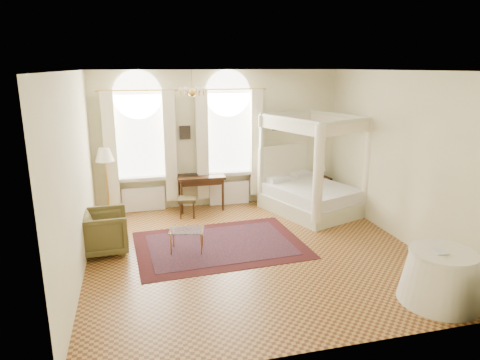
# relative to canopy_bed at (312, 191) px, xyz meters

# --- Properties ---
(ground) EXTENTS (6.00, 6.00, 0.00)m
(ground) POSITION_rel_canopy_bed_xyz_m (-1.98, -1.86, -0.52)
(ground) COLOR olive
(ground) RESTS_ON ground
(room_walls) EXTENTS (6.00, 6.00, 6.00)m
(room_walls) POSITION_rel_canopy_bed_xyz_m (-1.98, -1.86, 1.46)
(room_walls) COLOR #F5ECBA
(room_walls) RESTS_ON ground
(window_left) EXTENTS (1.62, 0.27, 3.29)m
(window_left) POSITION_rel_canopy_bed_xyz_m (-3.88, 1.02, 0.97)
(window_left) COLOR silver
(window_left) RESTS_ON room_walls
(window_right) EXTENTS (1.62, 0.27, 3.29)m
(window_right) POSITION_rel_canopy_bed_xyz_m (-1.78, 1.02, 0.97)
(window_right) COLOR silver
(window_right) RESTS_ON room_walls
(chandelier) EXTENTS (0.51, 0.45, 0.50)m
(chandelier) POSITION_rel_canopy_bed_xyz_m (-2.88, -0.66, 2.38)
(chandelier) COLOR gold
(chandelier) RESTS_ON room_walls
(wall_pictures) EXTENTS (2.54, 0.03, 0.39)m
(wall_pictures) POSITION_rel_canopy_bed_xyz_m (-1.89, 1.11, 1.37)
(wall_pictures) COLOR black
(wall_pictures) RESTS_ON room_walls
(canopy_bed) EXTENTS (2.32, 2.56, 2.30)m
(canopy_bed) POSITION_rel_canopy_bed_xyz_m (0.00, 0.00, 0.00)
(canopy_bed) COLOR beige
(canopy_bed) RESTS_ON ground
(nightstand) EXTENTS (0.46, 0.43, 0.59)m
(nightstand) POSITION_rel_canopy_bed_xyz_m (0.64, 0.84, -0.23)
(nightstand) COLOR #3B2510
(nightstand) RESTS_ON ground
(nightstand_lamp) EXTENTS (0.30, 0.30, 0.44)m
(nightstand_lamp) POSITION_rel_canopy_bed_xyz_m (0.54, 0.81, 0.36)
(nightstand_lamp) COLOR gold
(nightstand_lamp) RESTS_ON nightstand
(writing_desk) EXTENTS (1.13, 0.61, 0.84)m
(writing_desk) POSITION_rel_canopy_bed_xyz_m (-2.52, 0.84, 0.20)
(writing_desk) COLOR #3B2510
(writing_desk) RESTS_ON ground
(laptop) EXTENTS (0.43, 0.36, 0.03)m
(laptop) POSITION_rel_canopy_bed_xyz_m (-2.71, 0.98, 0.33)
(laptop) COLOR black
(laptop) RESTS_ON writing_desk
(stool) EXTENTS (0.45, 0.45, 0.46)m
(stool) POSITION_rel_canopy_bed_xyz_m (-2.92, 0.37, -0.14)
(stool) COLOR #3F381B
(stool) RESTS_ON ground
(armchair) EXTENTS (0.93, 0.90, 0.81)m
(armchair) POSITION_rel_canopy_bed_xyz_m (-4.68, -1.21, -0.12)
(armchair) COLOR #4D4521
(armchair) RESTS_ON ground
(coffee_table) EXTENTS (0.73, 0.58, 0.44)m
(coffee_table) POSITION_rel_canopy_bed_xyz_m (-3.18, -1.54, -0.13)
(coffee_table) COLOR white
(coffee_table) RESTS_ON ground
(floor_lamp) EXTENTS (0.41, 0.41, 1.61)m
(floor_lamp) POSITION_rel_canopy_bed_xyz_m (-4.68, 0.84, 0.85)
(floor_lamp) COLOR gold
(floor_lamp) RESTS_ON ground
(oriental_rug) EXTENTS (3.31, 2.46, 0.01)m
(oriental_rug) POSITION_rel_canopy_bed_xyz_m (-2.52, -1.42, -0.52)
(oriental_rug) COLOR #3D0E0E
(oriental_rug) RESTS_ON ground
(side_table) EXTENTS (1.16, 1.16, 0.79)m
(side_table) POSITION_rel_canopy_bed_xyz_m (0.19, -4.22, -0.13)
(side_table) COLOR white
(side_table) RESTS_ON ground
(book) EXTENTS (0.21, 0.27, 0.02)m
(book) POSITION_rel_canopy_bed_xyz_m (0.01, -4.21, 0.28)
(book) COLOR black
(book) RESTS_ON side_table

